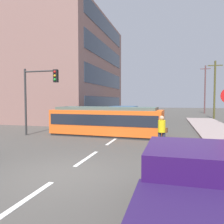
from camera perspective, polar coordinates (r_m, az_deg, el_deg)
ground_plane at (r=16.95m, az=3.65°, el=-5.19°), size 120.00×120.00×0.00m
lane_stripe_0 at (r=6.08m, az=-21.66°, el=-20.55°), size 0.16×2.40×0.01m
lane_stripe_1 at (r=9.40m, az=-6.51°, el=-11.86°), size 0.16×2.40×0.01m
lane_stripe_2 at (r=13.11m, az=0.07°, el=-7.58°), size 0.16×2.40×0.01m
lane_stripe_3 at (r=20.90m, az=5.90°, el=-3.63°), size 0.16×2.40×0.01m
lane_stripe_4 at (r=26.81m, az=8.01°, el=-2.18°), size 0.16×2.40×0.01m
corner_building at (r=31.54m, az=-17.42°, el=10.13°), size 17.80×16.69×12.80m
streetcar_tram at (r=15.18m, az=-1.35°, el=-2.27°), size 7.68×2.79×1.97m
city_bus at (r=21.61m, az=2.17°, el=-0.62°), size 2.62×5.66×1.82m
pedestrian_crossing at (r=11.09m, az=12.83°, el=-4.68°), size 0.47×0.36×1.67m
pickup_truck_parked at (r=4.20m, az=22.22°, el=-19.84°), size 2.29×5.01×1.55m
parked_sedan_mid at (r=20.42m, az=-9.55°, el=-2.06°), size 2.12×4.22×1.19m
parked_sedan_far at (r=25.69m, az=-5.38°, el=-1.00°), size 2.14×4.50×1.19m
parked_sedan_furthest at (r=31.71m, az=-0.30°, el=-0.23°), size 2.00×4.09×1.19m
traffic_light_mast at (r=15.76m, az=-18.59°, el=5.79°), size 2.58×0.33×4.59m
utility_pole_far at (r=32.01m, az=25.15°, el=5.53°), size 1.80×0.24×7.61m
utility_pole_distant at (r=44.32m, az=23.04°, el=5.62°), size 1.80×0.24×8.86m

